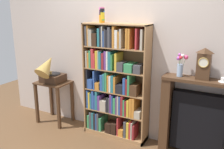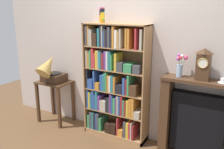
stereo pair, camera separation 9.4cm
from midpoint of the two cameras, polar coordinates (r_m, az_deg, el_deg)
ground_plane at (r=3.91m, az=0.82°, el=-14.46°), size 7.53×6.40×0.02m
wall_back at (r=3.69m, az=3.32°, el=5.42°), size 4.53×0.08×2.60m
bookshelf at (r=3.67m, az=1.10°, el=-2.49°), size 0.98×0.28×1.71m
cup_stack at (r=3.59m, az=-1.54°, el=13.55°), size 0.08×0.08×0.22m
side_table_left at (r=4.33m, az=-12.41°, el=-4.04°), size 0.54×0.43×0.72m
gramophone at (r=4.16m, az=-13.42°, el=0.96°), size 0.36×0.49×0.51m
fireplace_mantel at (r=3.45m, az=19.89°, el=-9.79°), size 0.95×0.26×1.07m
mantel_clock at (r=3.19m, az=21.15°, el=2.20°), size 0.16×0.13×0.39m
flower_vase at (r=3.26m, az=16.27°, el=1.94°), size 0.14×0.15×0.31m
teacup_with_saucer at (r=3.21m, az=25.11°, el=-1.38°), size 0.13×0.12×0.05m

